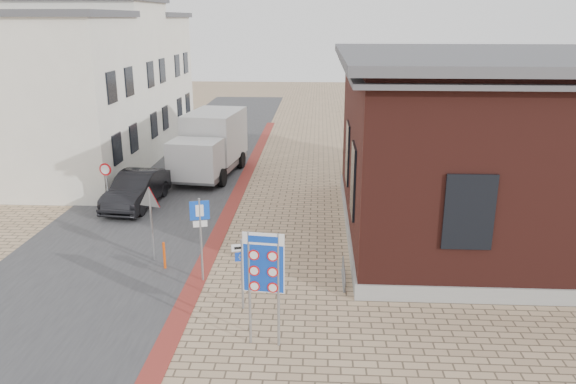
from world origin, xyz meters
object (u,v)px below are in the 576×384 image
(border_sign, at_px, (264,265))
(bollard, at_px, (164,256))
(parking_sign, at_px, (200,225))
(sedan, at_px, (137,189))
(essen_sign, at_px, (242,264))
(box_truck, at_px, (210,144))

(border_sign, height_order, bollard, border_sign)
(parking_sign, bearing_deg, bollard, 134.73)
(sedan, distance_m, parking_sign, 8.49)
(border_sign, bearing_deg, parking_sign, 129.90)
(border_sign, xyz_separation_m, essen_sign, (-0.79, 1.80, -0.82))
(box_truck, distance_m, parking_sign, 12.65)
(parking_sign, bearing_deg, sedan, 105.20)
(sedan, height_order, parking_sign, parking_sign)
(parking_sign, xyz_separation_m, bollard, (-1.43, 0.80, -1.41))
(sedan, xyz_separation_m, parking_sign, (4.37, -7.20, 1.13))
(border_sign, height_order, parking_sign, border_sign)
(box_truck, xyz_separation_m, parking_sign, (2.05, -12.48, 0.21))
(essen_sign, distance_m, bollard, 3.96)
(sedan, bearing_deg, essen_sign, -51.92)
(box_truck, xyz_separation_m, border_sign, (4.35, -15.98, 0.52))
(sedan, height_order, essen_sign, essen_sign)
(sedan, height_order, box_truck, box_truck)
(border_sign, xyz_separation_m, parking_sign, (-2.30, 3.50, -0.31))
(box_truck, bearing_deg, border_sign, -67.55)
(sedan, bearing_deg, border_sign, -53.43)
(sedan, distance_m, essen_sign, 10.68)
(sedan, relative_size, border_sign, 1.51)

